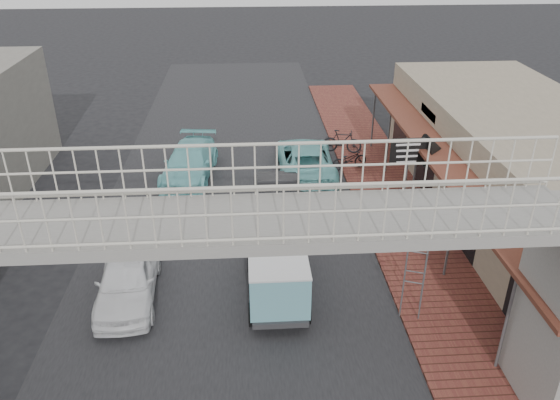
{
  "coord_description": "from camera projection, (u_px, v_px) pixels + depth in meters",
  "views": [
    {
      "loc": [
        0.73,
        -13.0,
        10.31
      ],
      "look_at": [
        1.78,
        3.24,
        1.8
      ],
      "focal_mm": 35.0,
      "sensor_mm": 36.0,
      "label": 1
    }
  ],
  "objects": [
    {
      "name": "shophouse_row",
      "position": [
        535.0,
        177.0,
        19.46
      ],
      "size": [
        7.2,
        18.0,
        4.0
      ],
      "color": "gray",
      "rests_on": "ground"
    },
    {
      "name": "angkot_van",
      "position": [
        277.0,
        264.0,
        16.09
      ],
      "size": [
        1.74,
        3.78,
        1.85
      ],
      "rotation": [
        0.0,
        0.0,
        0.0
      ],
      "color": "black",
      "rests_on": "ground"
    },
    {
      "name": "road_strip",
      "position": [
        227.0,
        305.0,
        16.23
      ],
      "size": [
        10.0,
        60.0,
        0.01
      ],
      "primitive_type": "cube",
      "color": "black",
      "rests_on": "ground"
    },
    {
      "name": "sidewalk",
      "position": [
        414.0,
        243.0,
        19.23
      ],
      "size": [
        3.0,
        40.0,
        0.1
      ],
      "primitive_type": "cube",
      "color": "brown",
      "rests_on": "ground"
    },
    {
      "name": "ground",
      "position": [
        227.0,
        306.0,
        16.23
      ],
      "size": [
        120.0,
        120.0,
        0.0
      ],
      "primitive_type": "plane",
      "color": "black",
      "rests_on": "ground"
    },
    {
      "name": "motorcycle_far",
      "position": [
        342.0,
        141.0,
        26.21
      ],
      "size": [
        1.96,
        0.98,
        1.13
      ],
      "primitive_type": "imported",
      "rotation": [
        0.0,
        0.0,
        1.32
      ],
      "color": "black",
      "rests_on": "sidewalk"
    },
    {
      "name": "angkot_far",
      "position": [
        190.0,
        162.0,
        23.88
      ],
      "size": [
        2.52,
        5.06,
        1.41
      ],
      "primitive_type": "imported",
      "rotation": [
        0.0,
        0.0,
        -0.12
      ],
      "color": "#77CCCF",
      "rests_on": "ground"
    },
    {
      "name": "arrow_sign",
      "position": [
        431.0,
        152.0,
        19.43
      ],
      "size": [
        1.97,
        1.25,
        3.39
      ],
      "rotation": [
        0.0,
        0.0,
        0.04
      ],
      "color": "#59595B",
      "rests_on": "sidewalk"
    },
    {
      "name": "footbridge",
      "position": [
        216.0,
        306.0,
        11.22
      ],
      "size": [
        16.4,
        2.4,
        6.34
      ],
      "color": "gray",
      "rests_on": "ground"
    },
    {
      "name": "street_clock",
      "position": [
        419.0,
        240.0,
        14.72
      ],
      "size": [
        0.75,
        0.71,
        2.92
      ],
      "rotation": [
        0.0,
        0.0,
        -0.35
      ],
      "color": "#59595B",
      "rests_on": "sidewalk"
    },
    {
      "name": "white_hatchback",
      "position": [
        127.0,
        277.0,
        16.28
      ],
      "size": [
        1.93,
        4.27,
        1.42
      ],
      "primitive_type": "imported",
      "rotation": [
        0.0,
        0.0,
        0.06
      ],
      "color": "white",
      "rests_on": "ground"
    },
    {
      "name": "dark_sedan",
      "position": [
        279.0,
        203.0,
        20.38
      ],
      "size": [
        1.66,
        4.58,
        1.5
      ],
      "primitive_type": "imported",
      "rotation": [
        0.0,
        0.0,
        -0.02
      ],
      "color": "black",
      "rests_on": "ground"
    },
    {
      "name": "angkot_curb",
      "position": [
        305.0,
        159.0,
        24.15
      ],
      "size": [
        2.49,
        5.28,
        1.46
      ],
      "primitive_type": "imported",
      "rotation": [
        0.0,
        0.0,
        3.13
      ],
      "color": "#70C2C2",
      "rests_on": "ground"
    },
    {
      "name": "motorcycle_near",
      "position": [
        349.0,
        159.0,
        24.53
      ],
      "size": [
        1.87,
        1.18,
        0.93
      ],
      "primitive_type": "imported",
      "rotation": [
        0.0,
        0.0,
        1.92
      ],
      "color": "black",
      "rests_on": "sidewalk"
    }
  ]
}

